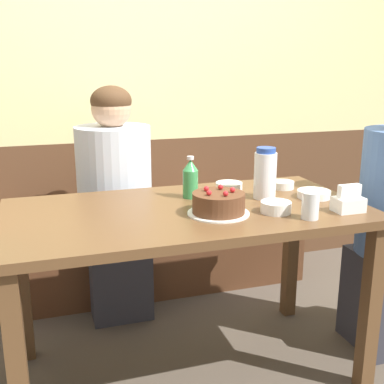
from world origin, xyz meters
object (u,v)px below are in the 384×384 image
napkin_holder (348,202)px  glass_water_tall (310,206)px  soju_bottle (190,178)px  bowl_soup_white (314,194)px  bowl_rice_small (283,185)px  bowl_sauce_shallow (276,207)px  birthday_cake (219,204)px  water_pitcher (265,174)px  bowl_side_dish (229,186)px  bench_seat (145,252)px  person_grey_tee (115,205)px

napkin_holder → glass_water_tall: size_ratio=1.12×
soju_bottle → bowl_soup_white: soju_bottle is taller
bowl_rice_small → bowl_sauce_shallow: (-0.20, -0.32, 0.00)m
napkin_holder → bowl_sauce_shallow: size_ratio=0.95×
napkin_holder → glass_water_tall: (-0.19, -0.03, 0.01)m
birthday_cake → napkin_holder: napkin_holder is taller
water_pitcher → napkin_holder: size_ratio=1.94×
bowl_rice_small → bowl_side_dish: (-0.24, 0.04, 0.00)m
bowl_soup_white → bowl_rice_small: (-0.05, 0.18, 0.00)m
birthday_cake → water_pitcher: (0.26, 0.15, 0.06)m
bowl_rice_small → bowl_sauce_shallow: bearing=-122.0°
water_pitcher → bowl_sauce_shallow: bearing=-103.9°
bowl_rice_small → bowl_soup_white: bearing=-74.1°
water_pitcher → soju_bottle: size_ratio=1.21×
napkin_holder → bowl_soup_white: bearing=94.6°
birthday_cake → napkin_holder: 0.50m
water_pitcher → bowl_side_dish: (-0.09, 0.16, -0.09)m
water_pitcher → bowl_rice_small: water_pitcher is taller
birthday_cake → bowl_rice_small: size_ratio=2.31×
bench_seat → bowl_rice_small: size_ratio=18.42×
bench_seat → napkin_holder: napkin_holder is taller
bowl_soup_white → bowl_rice_small: bearing=105.9°
person_grey_tee → soju_bottle: bearing=27.1°
bench_seat → birthday_cake: size_ratio=7.97×
birthday_cake → bowl_soup_white: 0.47m
bowl_soup_white → bowl_rice_small: bowl_rice_small is taller
bowl_sauce_shallow → bowl_soup_white: bearing=29.4°
bowl_soup_white → napkin_holder: bearing=-85.4°
birthday_cake → bowl_rice_small: (0.41, 0.27, -0.02)m
birthday_cake → soju_bottle: 0.26m
bowl_soup_white → bench_seat: bearing=123.3°
soju_bottle → water_pitcher: bearing=-18.7°
soju_bottle → person_grey_tee: (-0.25, 0.48, -0.23)m
birthday_cake → bowl_sauce_shallow: birthday_cake is taller
soju_bottle → bowl_sauce_shallow: soju_bottle is taller
soju_bottle → bowl_sauce_shallow: bearing=-50.6°
bench_seat → birthday_cake: (0.09, -0.94, 0.54)m
birthday_cake → glass_water_tall: size_ratio=2.37×
person_grey_tee → bench_seat: bearing=137.8°
napkin_holder → bowl_rice_small: (-0.07, 0.39, -0.02)m
bench_seat → glass_water_tall: (0.39, -1.09, 0.55)m
bowl_rice_small → bowl_sauce_shallow: 0.38m
soju_bottle → napkin_holder: (0.51, -0.37, -0.04)m
birthday_cake → soju_bottle: (-0.03, 0.25, 0.04)m
bowl_soup_white → person_grey_tee: size_ratio=0.12×
person_grey_tee → bowl_soup_white: bearing=49.3°
bowl_soup_white → water_pitcher: bearing=164.2°
bowl_rice_small → glass_water_tall: glass_water_tall is taller
birthday_cake → person_grey_tee: size_ratio=0.20×
napkin_holder → glass_water_tall: napkin_holder is taller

